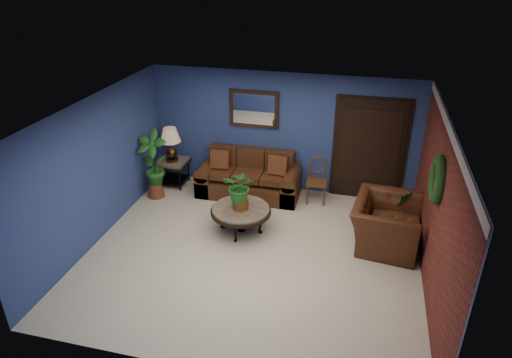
% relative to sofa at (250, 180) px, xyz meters
% --- Properties ---
extents(floor, '(5.50, 5.50, 0.00)m').
position_rel_sofa_xyz_m(floor, '(0.60, -2.08, -0.31)').
color(floor, beige).
rests_on(floor, ground).
extents(wall_back, '(5.50, 0.04, 2.50)m').
position_rel_sofa_xyz_m(wall_back, '(0.60, 0.42, 0.94)').
color(wall_back, navy).
rests_on(wall_back, ground).
extents(wall_left, '(0.04, 5.00, 2.50)m').
position_rel_sofa_xyz_m(wall_left, '(-2.15, -2.08, 0.94)').
color(wall_left, navy).
rests_on(wall_left, ground).
extents(wall_right_brick, '(0.04, 5.00, 2.50)m').
position_rel_sofa_xyz_m(wall_right_brick, '(3.35, -2.08, 0.94)').
color(wall_right_brick, maroon).
rests_on(wall_right_brick, ground).
extents(ceiling, '(5.50, 5.00, 0.02)m').
position_rel_sofa_xyz_m(ceiling, '(0.60, -2.08, 2.19)').
color(ceiling, white).
rests_on(ceiling, wall_back).
extents(crown_molding, '(0.03, 5.00, 0.14)m').
position_rel_sofa_xyz_m(crown_molding, '(3.32, -2.08, 2.12)').
color(crown_molding, white).
rests_on(crown_molding, wall_right_brick).
extents(wall_mirror, '(1.02, 0.06, 0.77)m').
position_rel_sofa_xyz_m(wall_mirror, '(-0.00, 0.38, 1.41)').
color(wall_mirror, '#482D19').
rests_on(wall_mirror, wall_back).
extents(closet_door, '(1.44, 0.06, 2.18)m').
position_rel_sofa_xyz_m(closet_door, '(2.35, 0.39, 0.74)').
color(closet_door, black).
rests_on(closet_door, wall_back).
extents(wreath, '(0.16, 0.72, 0.72)m').
position_rel_sofa_xyz_m(wreath, '(3.29, -2.03, 1.39)').
color(wreath, black).
rests_on(wreath, wall_right_brick).
extents(sofa, '(2.09, 0.90, 0.94)m').
position_rel_sofa_xyz_m(sofa, '(0.00, 0.00, 0.00)').
color(sofa, '#4B2A15').
rests_on(sofa, ground).
extents(coffee_table, '(1.09, 1.09, 0.47)m').
position_rel_sofa_xyz_m(coffee_table, '(0.21, -1.45, 0.10)').
color(coffee_table, '#4A4641').
rests_on(coffee_table, ground).
extents(end_table, '(0.63, 0.63, 0.57)m').
position_rel_sofa_xyz_m(end_table, '(-1.70, -0.03, 0.13)').
color(end_table, '#4A4641').
rests_on(end_table, ground).
extents(table_lamp, '(0.43, 0.43, 0.71)m').
position_rel_sofa_xyz_m(table_lamp, '(-1.70, -0.03, 0.73)').
color(table_lamp, '#482D19').
rests_on(table_lamp, end_table).
extents(side_chair, '(0.42, 0.42, 0.92)m').
position_rel_sofa_xyz_m(side_chair, '(1.39, 0.04, 0.21)').
color(side_chair, '#5A3619').
rests_on(side_chair, ground).
extents(armchair, '(1.26, 1.40, 0.83)m').
position_rel_sofa_xyz_m(armchair, '(2.75, -1.26, 0.10)').
color(armchair, '#4B2A15').
rests_on(armchair, ground).
extents(coffee_plant, '(0.60, 0.54, 0.75)m').
position_rel_sofa_xyz_m(coffee_plant, '(0.21, -1.45, 0.57)').
color(coffee_plant, brown).
rests_on(coffee_plant, coffee_table).
extents(floor_plant, '(0.48, 0.43, 0.88)m').
position_rel_sofa_xyz_m(floor_plant, '(2.95, -0.84, 0.15)').
color(floor_plant, brown).
rests_on(floor_plant, ground).
extents(tall_plant, '(0.63, 0.43, 1.44)m').
position_rel_sofa_xyz_m(tall_plant, '(-1.85, -0.62, 0.47)').
color(tall_plant, brown).
rests_on(tall_plant, ground).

